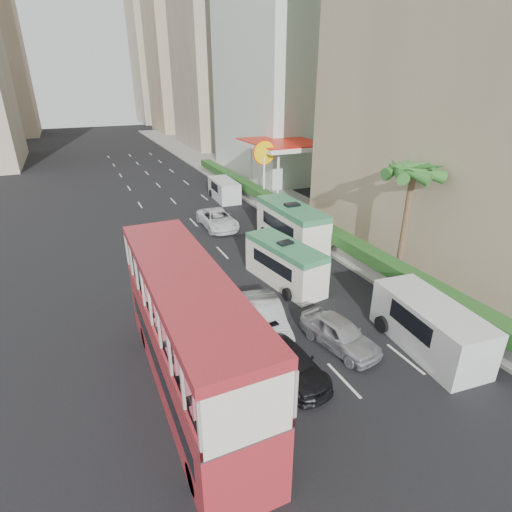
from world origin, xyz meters
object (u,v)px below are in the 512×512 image
van_asset (218,227)px  panel_van_far (224,190)px  car_silver_lane_b (338,346)px  car_black (289,374)px  car_silver_lane_a (265,331)px  shell_station (282,170)px  palm_tree (405,225)px  minibus_near (285,264)px  panel_van_near (429,326)px  minibus_far (291,226)px  double_decker_bus (189,335)px

van_asset → panel_van_far: panel_van_far is taller
car_silver_lane_b → car_black: 3.01m
car_black → car_silver_lane_b: bearing=7.6°
car_silver_lane_a → shell_station: 23.90m
palm_tree → minibus_near: bearing=159.9°
panel_van_near → shell_station: (5.77, 24.71, 1.65)m
car_black → minibus_near: 8.07m
car_silver_lane_a → panel_van_near: (5.99, -4.09, 1.10)m
car_silver_lane_b → minibus_far: 12.01m
minibus_near → car_silver_lane_b: bearing=-104.6°
car_silver_lane_b → panel_van_far: (3.68, 24.56, 0.96)m
minibus_near → car_silver_lane_a: bearing=-137.0°
minibus_near → minibus_far: bearing=48.6°
double_decker_bus → car_silver_lane_a: double_decker_bus is taller
car_black → minibus_far: 13.86m
minibus_near → panel_van_far: size_ratio=1.15×
car_silver_lane_b → van_asset: bearing=78.3°
van_asset → panel_van_near: (3.19, -18.68, 1.10)m
car_silver_lane_a → panel_van_near: panel_van_near is taller
van_asset → palm_tree: palm_tree is taller
car_silver_lane_a → palm_tree: size_ratio=0.70×
minibus_near → minibus_far: 5.83m
car_silver_lane_a → car_silver_lane_b: car_silver_lane_a is taller
car_black → panel_van_near: size_ratio=0.76×
car_silver_lane_b → minibus_near: minibus_near is taller
shell_station → van_asset: bearing=-146.1°
minibus_far → car_silver_lane_a: bearing=-125.9°
car_black → palm_tree: bearing=19.1°
car_black → palm_tree: (10.00, 4.78, 3.38)m
double_decker_bus → palm_tree: bearing=16.2°
panel_van_near → car_silver_lane_a: bearing=151.6°
double_decker_bus → shell_station: 28.02m
double_decker_bus → panel_van_far: 26.67m
panel_van_near → panel_van_far: panel_van_near is taller
van_asset → panel_van_near: 18.99m
car_black → minibus_far: size_ratio=0.63×
car_silver_lane_a → palm_tree: bearing=19.9°
car_silver_lane_b → double_decker_bus: bearing=169.0°
panel_van_far → minibus_near: bearing=-96.6°
car_silver_lane_b → shell_station: size_ratio=0.50×
car_silver_lane_a → panel_van_far: (6.15, 22.13, 0.96)m
minibus_near → shell_station: size_ratio=0.69×
van_asset → car_black: bearing=-99.8°
car_black → minibus_far: (6.75, 12.02, 1.48)m
panel_van_near → palm_tree: size_ratio=0.86×
double_decker_bus → panel_van_near: 10.47m
van_asset → minibus_far: bearing=-58.0°
shell_station → panel_van_far: bearing=164.9°
minibus_far → car_black: bearing=-119.8°
double_decker_bus → car_silver_lane_b: double_decker_bus is taller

